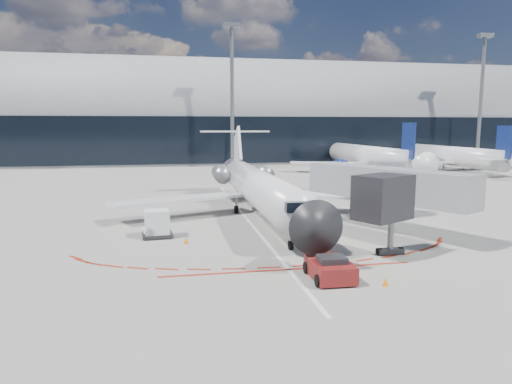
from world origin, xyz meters
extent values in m
plane|color=slate|center=(0.00, 0.00, 0.00)|extent=(260.00, 260.00, 0.00)
cube|color=silver|center=(0.00, 2.00, 0.01)|extent=(0.25, 40.00, 0.01)
cube|color=maroon|center=(0.00, -11.50, 0.01)|extent=(14.00, 0.25, 0.01)
cube|color=#919497|center=(0.00, 65.00, 5.00)|extent=(150.00, 24.00, 10.00)
cylinder|color=#919497|center=(0.00, 65.00, 10.00)|extent=(150.00, 24.00, 24.00)
cube|color=black|center=(0.00, 52.95, 5.00)|extent=(150.00, 0.20, 9.00)
cube|color=#969A9F|center=(9.00, -4.50, 3.60)|extent=(8.22, 12.61, 2.30)
cube|color=black|center=(5.95, -10.24, 3.60)|extent=(3.86, 3.44, 2.60)
cylinder|color=slate|center=(6.75, -9.84, 1.20)|extent=(0.36, 0.36, 2.40)
cube|color=black|center=(6.75, -9.84, 0.22)|extent=(1.60, 0.60, 0.30)
cylinder|color=#969A9F|center=(12.05, 1.24, 2.40)|extent=(3.20, 3.20, 4.80)
cylinder|color=black|center=(12.05, 1.24, 0.25)|extent=(4.00, 4.00, 0.50)
cylinder|color=slate|center=(5.00, 48.00, 12.50)|extent=(0.70, 0.70, 25.00)
cylinder|color=slate|center=(55.00, 48.00, 12.50)|extent=(0.70, 0.70, 25.00)
cylinder|color=silver|center=(1.12, 2.27, 2.54)|extent=(2.92, 23.79, 2.92)
cone|color=black|center=(1.12, -11.14, 2.54)|extent=(2.92, 3.03, 2.92)
cone|color=silver|center=(1.12, 16.11, 2.54)|extent=(2.92, 3.89, 2.92)
cube|color=black|center=(1.12, -9.41, 3.14)|extent=(1.84, 1.51, 0.59)
cube|color=silver|center=(-5.58, 3.89, 1.57)|extent=(11.59, 6.87, 0.34)
cube|color=silver|center=(7.83, 3.89, 1.57)|extent=(11.59, 6.87, 0.34)
cube|color=silver|center=(1.12, 15.03, 5.14)|extent=(0.27, 5.07, 5.16)
cube|color=silver|center=(1.12, 17.30, 7.08)|extent=(7.79, 1.73, 0.17)
cylinder|color=slate|center=(-1.10, 11.79, 2.81)|extent=(1.62, 3.68, 1.62)
cylinder|color=slate|center=(3.34, 11.79, 2.81)|extent=(1.62, 3.68, 1.62)
cylinder|color=black|center=(1.12, -7.68, 0.30)|extent=(0.24, 0.61, 0.61)
cylinder|color=black|center=(-0.50, 4.97, 0.35)|extent=(0.32, 0.69, 0.69)
cylinder|color=black|center=(2.74, 4.97, 0.35)|extent=(0.32, 0.69, 0.69)
cylinder|color=slate|center=(1.12, -7.68, 0.59)|extent=(0.19, 0.19, 1.19)
cube|color=#5C160D|center=(1.66, -13.35, 0.53)|extent=(1.98, 3.10, 0.86)
cube|color=black|center=(1.65, -13.64, 1.10)|extent=(1.36, 1.17, 0.33)
cylinder|color=slate|center=(1.70, -11.25, 0.33)|extent=(0.15, 2.49, 0.10)
cylinder|color=black|center=(0.73, -14.38, 0.31)|extent=(0.28, 0.62, 0.61)
cylinder|color=black|center=(2.55, -14.42, 0.31)|extent=(0.28, 0.62, 0.61)
cylinder|color=black|center=(0.77, -12.28, 0.31)|extent=(0.28, 0.62, 0.61)
cylinder|color=black|center=(2.59, -12.32, 0.31)|extent=(0.28, 0.62, 0.61)
imported|color=#DEFF1A|center=(2.84, -9.42, 0.84)|extent=(0.73, 0.67, 1.68)
cube|color=black|center=(-7.20, -2.80, 0.18)|extent=(2.19, 1.92, 0.22)
cube|color=white|center=(-7.20, -2.80, 1.10)|extent=(1.77, 1.68, 1.64)
cylinder|color=black|center=(-7.95, -3.54, 0.10)|extent=(0.12, 0.21, 0.20)
cylinder|color=black|center=(-6.32, -3.39, 0.10)|extent=(0.12, 0.21, 0.20)
cylinder|color=black|center=(-8.07, -2.22, 0.10)|extent=(0.12, 0.21, 0.20)
cylinder|color=black|center=(-6.44, -2.07, 0.10)|extent=(0.12, 0.21, 0.20)
cone|color=orange|center=(-5.28, -4.89, 0.21)|extent=(0.31, 0.31, 0.43)
cone|color=orange|center=(3.97, -14.87, 0.22)|extent=(0.31, 0.31, 0.43)
camera|label=1|loc=(-6.16, -34.62, 7.73)|focal=32.00mm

